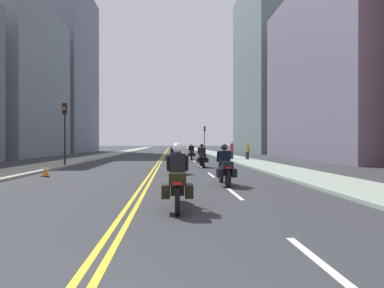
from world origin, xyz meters
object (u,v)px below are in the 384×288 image
object	(u,v)px
traffic_light_near	(65,123)
motorcycle_5	(191,153)
motorcycle_4	(174,155)
pedestrian_0	(232,151)
motorcycle_2	(176,161)
motorcycle_3	(202,158)
pedestrian_1	(247,151)
motorcycle_0	(177,182)
traffic_cone_1	(45,170)
traffic_light_far	(205,134)
motorcycle_1	(225,168)

from	to	relation	value
traffic_light_near	motorcycle_5	bearing A→B (deg)	39.02
motorcycle_4	pedestrian_0	distance (m)	6.86
motorcycle_2	motorcycle_3	xyz separation A→B (m)	(1.87, 4.24, -0.02)
motorcycle_3	pedestrian_1	bearing A→B (deg)	54.85
motorcycle_4	motorcycle_2	bearing A→B (deg)	-89.71
motorcycle_0	motorcycle_2	size ratio (longest dim) A/B	1.01
traffic_cone_1	pedestrian_0	xyz separation A→B (m)	(12.24, 14.02, 0.62)
motorcycle_5	traffic_light_far	distance (m)	21.69
motorcycle_3	pedestrian_1	xyz separation A→B (m)	(5.11, 7.61, 0.25)
traffic_cone_1	traffic_light_near	size ratio (longest dim) A/B	0.14
motorcycle_1	traffic_light_far	world-z (taller)	traffic_light_far
motorcycle_1	motorcycle_2	distance (m)	5.26
motorcycle_1	traffic_cone_1	world-z (taller)	motorcycle_1
pedestrian_1	motorcycle_2	bearing A→B (deg)	-50.63
motorcycle_0	traffic_cone_1	xyz separation A→B (m)	(-6.46, 7.98, -0.35)
motorcycle_3	traffic_light_far	size ratio (longest dim) A/B	0.49
motorcycle_5	motorcycle_0	bearing A→B (deg)	-93.43
motorcycle_4	traffic_cone_1	distance (m)	12.16
pedestrian_0	pedestrian_1	size ratio (longest dim) A/B	1.04
motorcycle_2	motorcycle_4	bearing A→B (deg)	87.19
motorcycle_0	pedestrian_0	bearing A→B (deg)	76.45
motorcycle_2	traffic_light_near	bearing A→B (deg)	141.09
motorcycle_2	motorcycle_4	xyz separation A→B (m)	(-0.05, 9.01, -0.04)
motorcycle_3	traffic_cone_1	distance (m)	10.07
motorcycle_1	traffic_light_far	size ratio (longest dim) A/B	0.48
motorcycle_0	motorcycle_4	size ratio (longest dim) A/B	1.12
motorcycle_4	pedestrian_0	bearing A→B (deg)	33.18
motorcycle_1	motorcycle_5	world-z (taller)	motorcycle_5
motorcycle_2	traffic_cone_1	size ratio (longest dim) A/B	3.50
motorcycle_0	motorcycle_4	distance (m)	18.25
traffic_cone_1	motorcycle_0	bearing A→B (deg)	-51.03
motorcycle_0	motorcycle_3	world-z (taller)	motorcycle_0
traffic_cone_1	traffic_light_near	world-z (taller)	traffic_light_near
motorcycle_2	traffic_light_near	world-z (taller)	traffic_light_near
motorcycle_1	motorcycle_4	xyz separation A→B (m)	(-1.92, 13.93, -0.03)
motorcycle_1	traffic_light_near	size ratio (longest dim) A/B	0.48
pedestrian_1	traffic_light_far	bearing A→B (deg)	163.88
motorcycle_4	traffic_cone_1	bearing A→B (deg)	-122.42
motorcycle_2	pedestrian_1	xyz separation A→B (m)	(6.98, 11.85, 0.22)
traffic_light_near	pedestrian_0	bearing A→B (deg)	27.21
motorcycle_3	pedestrian_1	size ratio (longest dim) A/B	1.26
traffic_light_near	traffic_light_far	size ratio (longest dim) A/B	1.01
motorcycle_2	traffic_light_far	bearing A→B (deg)	78.11
traffic_light_far	pedestrian_0	xyz separation A→B (m)	(0.31, -22.09, -2.19)
traffic_cone_1	pedestrian_1	bearing A→B (deg)	44.05
traffic_light_near	traffic_light_far	xyz separation A→B (m)	(13.35, 29.11, -0.03)
motorcycle_3	motorcycle_5	distance (m)	9.38
motorcycle_1	traffic_cone_1	size ratio (longest dim) A/B	3.34
traffic_cone_1	traffic_light_far	distance (m)	38.13
motorcycle_3	traffic_light_near	bearing A→B (deg)	170.03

